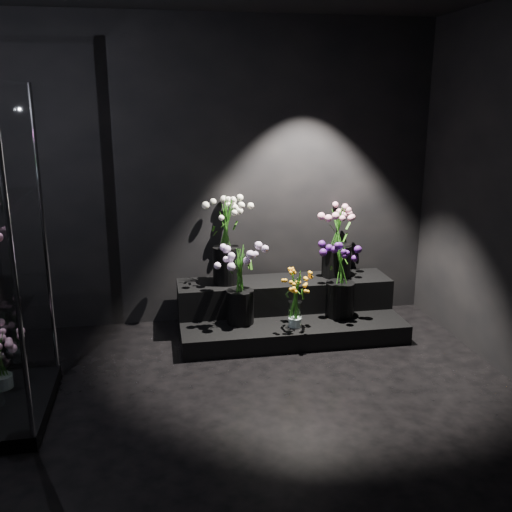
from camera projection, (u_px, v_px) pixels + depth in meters
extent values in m
plane|color=black|center=(261.00, 428.00, 3.72)|extent=(4.00, 4.00, 0.00)
plane|color=black|center=(222.00, 175.00, 5.25)|extent=(4.00, 0.00, 4.00)
plane|color=black|center=(406.00, 371.00, 1.45)|extent=(4.00, 0.00, 4.00)
cube|color=black|center=(289.00, 324.00, 5.21)|extent=(1.99, 0.88, 0.17)
cube|color=black|center=(284.00, 294.00, 5.37)|extent=(1.99, 0.44, 0.28)
cube|color=black|center=(5.00, 407.00, 3.87)|extent=(0.59, 0.99, 0.10)
cylinder|color=white|center=(295.00, 314.00, 4.92)|extent=(0.12, 0.12, 0.23)
cylinder|color=black|center=(240.00, 307.00, 5.00)|extent=(0.24, 0.24, 0.30)
cylinder|color=black|center=(340.00, 299.00, 5.16)|extent=(0.26, 0.26, 0.32)
cylinder|color=black|center=(226.00, 265.00, 5.19)|extent=(0.24, 0.24, 0.34)
cylinder|color=black|center=(336.00, 261.00, 5.41)|extent=(0.28, 0.28, 0.30)
cylinder|color=white|center=(1.00, 370.00, 4.00)|extent=(0.16, 0.16, 0.27)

